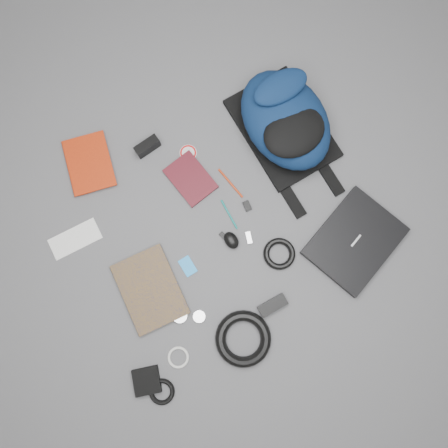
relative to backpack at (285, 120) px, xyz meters
name	(u,v)px	position (x,y,z in m)	size (l,w,h in m)	color
ground	(224,225)	(-0.38, -0.27, -0.10)	(4.00, 4.00, 0.00)	#4F4F51
backpack	(285,120)	(0.00, 0.00, 0.00)	(0.33, 0.48, 0.20)	#071733
laptop	(355,241)	(0.06, -0.53, -0.08)	(0.35, 0.27, 0.03)	black
textbook_red	(68,170)	(-0.86, 0.19, -0.09)	(0.18, 0.24, 0.03)	#962008
comic_book	(124,301)	(-0.85, -0.38, -0.09)	(0.21, 0.29, 0.02)	#9E710B
envelope	(75,239)	(-0.94, -0.08, -0.10)	(0.20, 0.09, 0.00)	silver
dvd_case	(190,179)	(-0.43, -0.04, -0.09)	(0.14, 0.19, 0.02)	#3A0B11
compact_camera	(147,147)	(-0.53, 0.14, -0.07)	(0.10, 0.04, 0.06)	black
sticker_disc	(188,153)	(-0.39, 0.06, -0.10)	(0.07, 0.07, 0.00)	silver
pen_teal	(229,214)	(-0.34, -0.24, -0.10)	(0.01, 0.01, 0.13)	#0B6A65
pen_red	(231,183)	(-0.29, -0.12, -0.10)	(0.01, 0.01, 0.15)	#AA2D0D
id_badge	(188,266)	(-0.57, -0.36, -0.10)	(0.05, 0.07, 0.00)	#1C84D7
usb_black	(225,237)	(-0.40, -0.31, -0.10)	(0.02, 0.05, 0.01)	black
usb_silver	(249,238)	(-0.31, -0.35, -0.10)	(0.02, 0.05, 0.01)	#BABABC
key_fob	(247,206)	(-0.26, -0.23, -0.09)	(0.03, 0.04, 0.01)	black
mouse	(231,240)	(-0.38, -0.34, -0.08)	(0.05, 0.07, 0.04)	black
headphone_left	(180,316)	(-0.67, -0.52, -0.09)	(0.06, 0.06, 0.01)	silver
headphone_right	(199,316)	(-0.61, -0.55, -0.09)	(0.05, 0.05, 0.01)	silver
cable_coil	(279,254)	(-0.23, -0.46, -0.09)	(0.13, 0.13, 0.02)	black
power_brick	(273,305)	(-0.33, -0.63, -0.09)	(0.11, 0.05, 0.03)	black
power_cord_coil	(243,339)	(-0.49, -0.69, -0.08)	(0.21, 0.21, 0.04)	black
pouch	(147,381)	(-0.88, -0.69, -0.09)	(0.10, 0.10, 0.03)	black
earbud_coil	(162,392)	(-0.84, -0.75, -0.09)	(0.10, 0.10, 0.02)	black
white_cable_coil	(178,357)	(-0.74, -0.66, -0.09)	(0.08, 0.08, 0.01)	silver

